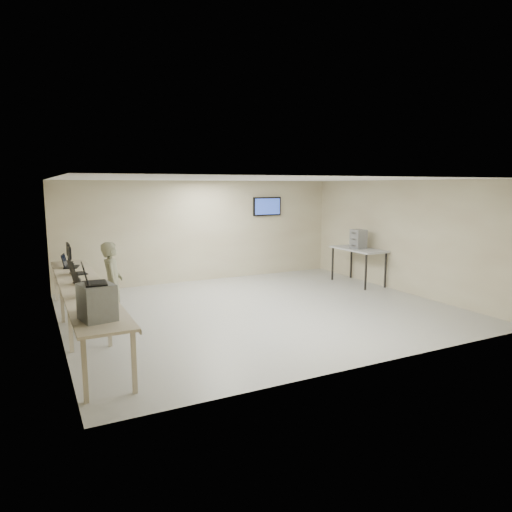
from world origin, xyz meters
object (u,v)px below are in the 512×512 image
workbench (83,289)px  soldier (113,284)px  equipment_box (97,302)px  side_table (359,251)px

workbench → soldier: 0.63m
equipment_box → soldier: bearing=65.8°
soldier → side_table: size_ratio=1.00×
workbench → equipment_box: (-0.06, -2.35, 0.32)m
workbench → side_table: size_ratio=3.69×
equipment_box → soldier: size_ratio=0.30×
soldier → side_table: bearing=-72.3°
workbench → equipment_box: size_ratio=12.36×
equipment_box → workbench: bearing=77.6°
equipment_box → soldier: (0.62, 2.63, -0.33)m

